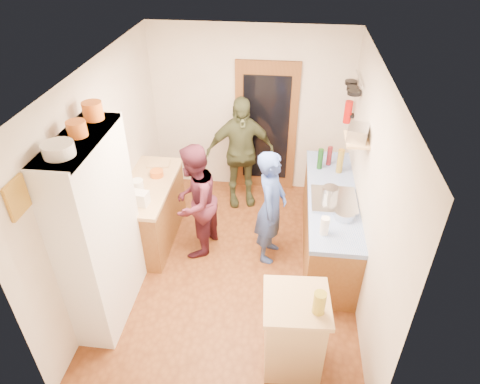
% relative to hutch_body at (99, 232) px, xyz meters
% --- Properties ---
extents(floor, '(3.00, 4.00, 0.02)m').
position_rel_hutch_body_xyz_m(floor, '(1.30, 0.80, -1.11)').
color(floor, brown).
rests_on(floor, ground).
extents(ceiling, '(3.00, 4.00, 0.02)m').
position_rel_hutch_body_xyz_m(ceiling, '(1.30, 0.80, 1.51)').
color(ceiling, silver).
rests_on(ceiling, ground).
extents(wall_back, '(3.00, 0.02, 2.60)m').
position_rel_hutch_body_xyz_m(wall_back, '(1.30, 2.81, 0.20)').
color(wall_back, beige).
rests_on(wall_back, ground).
extents(wall_front, '(3.00, 0.02, 2.60)m').
position_rel_hutch_body_xyz_m(wall_front, '(1.30, -1.21, 0.20)').
color(wall_front, beige).
rests_on(wall_front, ground).
extents(wall_left, '(0.02, 4.00, 2.60)m').
position_rel_hutch_body_xyz_m(wall_left, '(-0.21, 0.80, 0.20)').
color(wall_left, beige).
rests_on(wall_left, ground).
extents(wall_right, '(0.02, 4.00, 2.60)m').
position_rel_hutch_body_xyz_m(wall_right, '(2.81, 0.80, 0.20)').
color(wall_right, beige).
rests_on(wall_right, ground).
extents(door_frame, '(0.95, 0.06, 2.10)m').
position_rel_hutch_body_xyz_m(door_frame, '(1.55, 2.77, -0.05)').
color(door_frame, brown).
rests_on(door_frame, ground).
extents(door_glass, '(0.70, 0.02, 1.70)m').
position_rel_hutch_body_xyz_m(door_glass, '(1.55, 2.74, -0.05)').
color(door_glass, black).
rests_on(door_glass, door_frame).
extents(hutch_body, '(0.40, 1.20, 2.20)m').
position_rel_hutch_body_xyz_m(hutch_body, '(0.00, 0.00, 0.00)').
color(hutch_body, white).
rests_on(hutch_body, ground).
extents(hutch_top_shelf, '(0.40, 1.14, 0.04)m').
position_rel_hutch_body_xyz_m(hutch_top_shelf, '(0.00, 0.00, 1.08)').
color(hutch_top_shelf, white).
rests_on(hutch_top_shelf, hutch_body).
extents(plate_stack, '(0.26, 0.26, 0.11)m').
position_rel_hutch_body_xyz_m(plate_stack, '(0.00, -0.32, 1.16)').
color(plate_stack, white).
rests_on(plate_stack, hutch_top_shelf).
extents(orange_pot_a, '(0.18, 0.18, 0.14)m').
position_rel_hutch_body_xyz_m(orange_pot_a, '(0.00, 0.04, 1.17)').
color(orange_pot_a, orange).
rests_on(orange_pot_a, hutch_top_shelf).
extents(orange_pot_b, '(0.19, 0.19, 0.17)m').
position_rel_hutch_body_xyz_m(orange_pot_b, '(0.00, 0.40, 1.19)').
color(orange_pot_b, orange).
rests_on(orange_pot_b, hutch_top_shelf).
extents(left_counter_base, '(0.60, 1.40, 0.85)m').
position_rel_hutch_body_xyz_m(left_counter_base, '(0.10, 1.25, -0.68)').
color(left_counter_base, brown).
rests_on(left_counter_base, ground).
extents(left_counter_top, '(0.64, 1.44, 0.05)m').
position_rel_hutch_body_xyz_m(left_counter_top, '(0.10, 1.25, -0.23)').
color(left_counter_top, tan).
rests_on(left_counter_top, left_counter_base).
extents(toaster, '(0.24, 0.18, 0.17)m').
position_rel_hutch_body_xyz_m(toaster, '(0.15, 0.81, -0.12)').
color(toaster, white).
rests_on(toaster, left_counter_top).
extents(kettle, '(0.18, 0.18, 0.17)m').
position_rel_hutch_body_xyz_m(kettle, '(0.05, 1.06, -0.11)').
color(kettle, white).
rests_on(kettle, left_counter_top).
extents(orange_bowl, '(0.19, 0.19, 0.08)m').
position_rel_hutch_body_xyz_m(orange_bowl, '(0.18, 1.46, -0.16)').
color(orange_bowl, orange).
rests_on(orange_bowl, left_counter_top).
extents(chopping_board, '(0.32, 0.25, 0.02)m').
position_rel_hutch_body_xyz_m(chopping_board, '(0.12, 1.76, -0.19)').
color(chopping_board, tan).
rests_on(chopping_board, left_counter_top).
extents(right_counter_base, '(0.60, 2.20, 0.84)m').
position_rel_hutch_body_xyz_m(right_counter_base, '(2.50, 1.30, -0.68)').
color(right_counter_base, brown).
rests_on(right_counter_base, ground).
extents(right_counter_top, '(0.62, 2.22, 0.06)m').
position_rel_hutch_body_xyz_m(right_counter_top, '(2.50, 1.30, -0.23)').
color(right_counter_top, '#1646B6').
rests_on(right_counter_top, right_counter_base).
extents(hob, '(0.55, 0.58, 0.04)m').
position_rel_hutch_body_xyz_m(hob, '(2.50, 1.14, -0.18)').
color(hob, silver).
rests_on(hob, right_counter_top).
extents(pot_on_hob, '(0.19, 0.19, 0.13)m').
position_rel_hutch_body_xyz_m(pot_on_hob, '(2.45, 1.20, -0.10)').
color(pot_on_hob, silver).
rests_on(pot_on_hob, hob).
extents(bottle_a, '(0.09, 0.09, 0.30)m').
position_rel_hutch_body_xyz_m(bottle_a, '(2.35, 1.92, -0.05)').
color(bottle_a, '#143F14').
rests_on(bottle_a, right_counter_top).
extents(bottle_b, '(0.08, 0.08, 0.28)m').
position_rel_hutch_body_xyz_m(bottle_b, '(2.48, 2.03, -0.06)').
color(bottle_b, '#591419').
rests_on(bottle_b, right_counter_top).
extents(bottle_c, '(0.09, 0.09, 0.34)m').
position_rel_hutch_body_xyz_m(bottle_c, '(2.61, 1.85, -0.03)').
color(bottle_c, olive).
rests_on(bottle_c, right_counter_top).
extents(paper_towel, '(0.10, 0.10, 0.21)m').
position_rel_hutch_body_xyz_m(paper_towel, '(2.35, 0.51, -0.09)').
color(paper_towel, white).
rests_on(paper_towel, right_counter_top).
extents(mixing_bowl, '(0.26, 0.26, 0.09)m').
position_rel_hutch_body_xyz_m(mixing_bowl, '(2.60, 0.82, -0.15)').
color(mixing_bowl, silver).
rests_on(mixing_bowl, right_counter_top).
extents(island_base, '(0.58, 0.58, 0.86)m').
position_rel_hutch_body_xyz_m(island_base, '(2.06, -0.51, -0.67)').
color(island_base, tan).
rests_on(island_base, ground).
extents(island_top, '(0.66, 0.66, 0.05)m').
position_rel_hutch_body_xyz_m(island_top, '(2.06, -0.51, -0.22)').
color(island_top, tan).
rests_on(island_top, island_base).
extents(cutting_board, '(0.37, 0.30, 0.02)m').
position_rel_hutch_body_xyz_m(cutting_board, '(2.01, -0.46, -0.21)').
color(cutting_board, white).
rests_on(cutting_board, island_top).
extents(oil_jar, '(0.12, 0.12, 0.23)m').
position_rel_hutch_body_xyz_m(oil_jar, '(2.25, -0.61, -0.08)').
color(oil_jar, '#AD9E2D').
rests_on(oil_jar, island_top).
extents(pan_rail, '(0.02, 0.65, 0.02)m').
position_rel_hutch_body_xyz_m(pan_rail, '(2.76, 2.33, 0.95)').
color(pan_rail, silver).
rests_on(pan_rail, wall_right).
extents(pan_hang_a, '(0.18, 0.18, 0.05)m').
position_rel_hutch_body_xyz_m(pan_hang_a, '(2.70, 2.15, 0.82)').
color(pan_hang_a, black).
rests_on(pan_hang_a, pan_rail).
extents(pan_hang_b, '(0.16, 0.16, 0.05)m').
position_rel_hutch_body_xyz_m(pan_hang_b, '(2.70, 2.35, 0.80)').
color(pan_hang_b, black).
rests_on(pan_hang_b, pan_rail).
extents(pan_hang_c, '(0.17, 0.17, 0.05)m').
position_rel_hutch_body_xyz_m(pan_hang_c, '(2.70, 2.55, 0.81)').
color(pan_hang_c, black).
rests_on(pan_hang_c, pan_rail).
extents(wall_shelf, '(0.26, 0.42, 0.03)m').
position_rel_hutch_body_xyz_m(wall_shelf, '(2.67, 1.25, 0.60)').
color(wall_shelf, tan).
rests_on(wall_shelf, wall_right).
extents(radio, '(0.28, 0.34, 0.15)m').
position_rel_hutch_body_xyz_m(radio, '(2.67, 1.25, 0.69)').
color(radio, silver).
rests_on(radio, wall_shelf).
extents(ext_bracket, '(0.06, 0.10, 0.04)m').
position_rel_hutch_body_xyz_m(ext_bracket, '(2.77, 2.50, 0.35)').
color(ext_bracket, black).
rests_on(ext_bracket, wall_right).
extents(fire_extinguisher, '(0.11, 0.11, 0.32)m').
position_rel_hutch_body_xyz_m(fire_extinguisher, '(2.71, 2.50, 0.40)').
color(fire_extinguisher, red).
rests_on(fire_extinguisher, wall_right).
extents(picture_frame, '(0.03, 0.25, 0.30)m').
position_rel_hutch_body_xyz_m(picture_frame, '(-0.18, -0.75, 0.95)').
color(picture_frame, gold).
rests_on(picture_frame, wall_left).
extents(person_hob, '(0.45, 0.62, 1.56)m').
position_rel_hutch_body_xyz_m(person_hob, '(1.76, 1.06, -0.32)').
color(person_hob, '#324C9A').
rests_on(person_hob, ground).
extents(person_left, '(0.75, 0.87, 1.57)m').
position_rel_hutch_body_xyz_m(person_left, '(0.80, 1.11, -0.31)').
color(person_left, '#451927').
rests_on(person_left, ground).
extents(person_back, '(1.10, 0.68, 1.74)m').
position_rel_hutch_body_xyz_m(person_back, '(1.22, 2.28, -0.23)').
color(person_back, '#393E24').
rests_on(person_back, ground).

